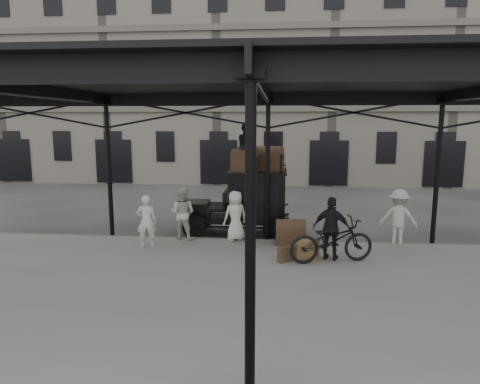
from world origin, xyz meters
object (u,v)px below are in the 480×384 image
object	(u,v)px
taxi	(248,200)
steamer_trunk_roof_near	(245,162)
bicycle	(331,240)
steamer_trunk_platform	(291,234)
porter_left	(146,221)
porter_official	(332,229)

from	to	relation	value
taxi	steamer_trunk_roof_near	world-z (taller)	steamer_trunk_roof_near
bicycle	steamer_trunk_platform	bearing A→B (deg)	18.24
porter_left	steamer_trunk_platform	size ratio (longest dim) A/B	1.80
porter_left	porter_official	world-z (taller)	porter_official
steamer_trunk_platform	porter_left	bearing A→B (deg)	-171.56
porter_left	steamer_trunk_roof_near	distance (m)	3.67
porter_official	steamer_trunk_roof_near	bearing A→B (deg)	-27.07
taxi	porter_official	size ratio (longest dim) A/B	2.15
taxi	porter_left	xyz separation A→B (m)	(-2.80, -2.15, -0.28)
porter_official	steamer_trunk_platform	bearing A→B (deg)	-33.42
taxi	porter_official	world-z (taller)	taxi
porter_left	bicycle	world-z (taller)	porter_left
taxi	steamer_trunk_platform	world-z (taller)	taxi
bicycle	steamer_trunk_platform	world-z (taller)	bicycle
bicycle	steamer_trunk_platform	xyz separation A→B (m)	(-1.02, 1.54, -0.27)
porter_official	steamer_trunk_roof_near	distance (m)	3.88
taxi	bicycle	xyz separation A→B (m)	(2.40, -3.03, -0.46)
taxi	steamer_trunk_platform	xyz separation A→B (m)	(1.39, -1.49, -0.74)
bicycle	porter_official	bearing A→B (deg)	-20.23
porter_official	bicycle	xyz separation A→B (m)	(-0.02, -0.21, -0.26)
porter_official	steamer_trunk_platform	world-z (taller)	porter_official
taxi	porter_official	distance (m)	3.72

